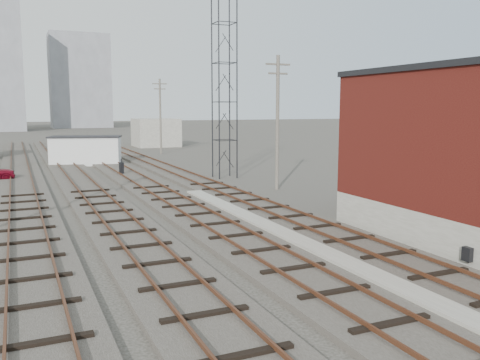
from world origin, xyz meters
TOP-DOWN VIEW (x-y plane):
  - ground at (0.00, 60.00)m, footprint 320.00×320.00m
  - track_right at (2.50, 39.00)m, footprint 3.20×90.00m
  - track_mid_right at (-1.50, 39.00)m, footprint 3.20×90.00m
  - track_mid_left at (-5.50, 39.00)m, footprint 3.20×90.00m
  - track_left at (-9.50, 39.00)m, footprint 3.20×90.00m
  - platform_curb at (0.50, 14.00)m, footprint 0.90×28.00m
  - lattice_tower at (5.50, 35.00)m, footprint 1.60×1.60m
  - utility_pole_right_a at (6.50, 28.00)m, footprint 1.80×0.24m
  - utility_pole_right_b at (6.50, 58.00)m, footprint 1.80×0.24m
  - apartment_right at (8.00, 150.00)m, footprint 16.00×12.00m
  - shed_right at (9.00, 70.00)m, footprint 6.00×6.00m
  - switch_stand at (-1.91, 39.24)m, footprint 0.38×0.38m
  - site_trailer at (-3.47, 48.98)m, footprint 7.28×4.72m

SIDE VIEW (x-z plane):
  - ground at x=0.00m, z-range 0.00..0.00m
  - track_right at x=2.50m, z-range -0.09..0.30m
  - track_mid_right at x=-1.50m, z-range -0.09..0.30m
  - track_mid_left at x=-5.50m, z-range -0.09..0.30m
  - track_left at x=-9.50m, z-range -0.09..0.30m
  - platform_curb at x=0.50m, z-range 0.00..0.26m
  - switch_stand at x=-1.91m, z-range -0.04..1.29m
  - site_trailer at x=-3.47m, z-range 0.01..2.84m
  - shed_right at x=9.00m, z-range 0.00..4.00m
  - utility_pole_right_a at x=6.50m, z-range 0.30..9.30m
  - utility_pole_right_b at x=6.50m, z-range 0.30..9.30m
  - lattice_tower at x=5.50m, z-range 0.00..15.00m
  - apartment_right at x=8.00m, z-range 0.00..26.00m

